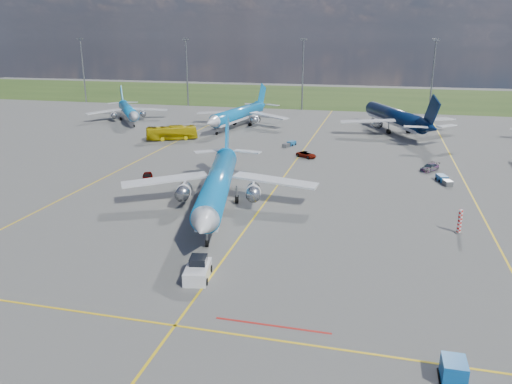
% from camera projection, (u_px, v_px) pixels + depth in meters
% --- Properties ---
extents(ground, '(400.00, 400.00, 0.00)m').
position_uv_depth(ground, '(240.00, 237.00, 60.62)').
color(ground, '#595956').
rests_on(ground, ground).
extents(grass_strip, '(400.00, 80.00, 0.01)m').
position_uv_depth(grass_strip, '(342.00, 97.00, 199.40)').
color(grass_strip, '#2D4719').
rests_on(grass_strip, ground).
extents(taxiway_lines, '(60.25, 160.00, 0.02)m').
position_uv_depth(taxiway_lines, '(285.00, 177.00, 86.21)').
color(taxiway_lines, yellow).
rests_on(taxiway_lines, ground).
extents(floodlight_masts, '(202.20, 0.50, 22.70)m').
position_uv_depth(floodlight_masts, '(366.00, 72.00, 156.31)').
color(floodlight_masts, slate).
rests_on(floodlight_masts, ground).
extents(warning_post, '(0.50, 0.50, 3.00)m').
position_uv_depth(warning_post, '(460.00, 221.00, 61.53)').
color(warning_post, red).
rests_on(warning_post, ground).
extents(bg_jet_nw, '(39.34, 41.28, 8.61)m').
position_uv_depth(bg_jet_nw, '(129.00, 121.00, 143.03)').
color(bg_jet_nw, '#0D75C1').
rests_on(bg_jet_nw, ground).
extents(bg_jet_nnw, '(34.33, 41.70, 9.84)m').
position_uv_depth(bg_jet_nnw, '(238.00, 127.00, 133.81)').
color(bg_jet_nnw, '#0D75C1').
rests_on(bg_jet_nnw, ground).
extents(bg_jet_n, '(46.30, 51.50, 11.05)m').
position_uv_depth(bg_jet_n, '(393.00, 131.00, 127.40)').
color(bg_jet_n, '#07193B').
rests_on(bg_jet_n, ground).
extents(main_airliner, '(38.54, 45.74, 10.48)m').
position_uv_depth(main_airliner, '(218.00, 209.00, 70.57)').
color(main_airliner, '#0D75C1').
rests_on(main_airliner, ground).
extents(pushback_tug, '(3.03, 6.23, 2.07)m').
position_uv_depth(pushback_tug, '(198.00, 270.00, 50.25)').
color(pushback_tug, silver).
rests_on(pushback_tug, ground).
extents(uld_container, '(1.70, 2.11, 1.67)m').
position_uv_depth(uld_container, '(454.00, 371.00, 35.15)').
color(uld_container, '#0C59AD').
rests_on(uld_container, ground).
extents(apron_bus, '(11.72, 8.10, 3.30)m').
position_uv_depth(apron_bus, '(172.00, 133.00, 116.64)').
color(apron_bus, gold).
rests_on(apron_bus, ground).
extents(service_car_a, '(3.20, 4.42, 1.40)m').
position_uv_depth(service_car_a, '(147.00, 177.00, 84.02)').
color(service_car_a, '#999999').
rests_on(service_car_a, ground).
extents(service_car_b, '(4.68, 3.92, 1.19)m').
position_uv_depth(service_car_b, '(306.00, 155.00, 100.01)').
color(service_car_b, '#999999').
rests_on(service_car_b, ground).
extents(service_car_c, '(3.99, 4.72, 1.30)m').
position_uv_depth(service_car_c, '(430.00, 167.00, 90.18)').
color(service_car_c, '#999999').
rests_on(service_car_c, ground).
extents(baggage_tug_w, '(2.46, 4.81, 1.04)m').
position_uv_depth(baggage_tug_w, '(444.00, 180.00, 82.94)').
color(baggage_tug_w, '#174D8C').
rests_on(baggage_tug_w, ground).
extents(baggage_tug_c, '(2.56, 4.37, 0.95)m').
position_uv_depth(baggage_tug_c, '(290.00, 144.00, 110.47)').
color(baggage_tug_c, '#185B94').
rests_on(baggage_tug_c, ground).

